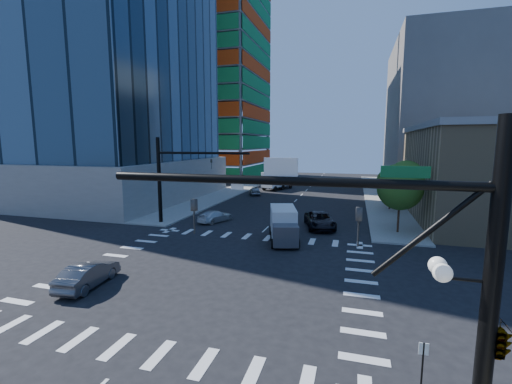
% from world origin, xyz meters
% --- Properties ---
extents(ground, '(160.00, 160.00, 0.00)m').
position_xyz_m(ground, '(0.00, 0.00, 0.00)').
color(ground, black).
rests_on(ground, ground).
extents(road_markings, '(20.00, 20.00, 0.01)m').
position_xyz_m(road_markings, '(0.00, 0.00, 0.01)').
color(road_markings, silver).
rests_on(road_markings, ground).
extents(sidewalk_ne, '(5.00, 60.00, 0.15)m').
position_xyz_m(sidewalk_ne, '(12.50, 40.00, 0.07)').
color(sidewalk_ne, gray).
rests_on(sidewalk_ne, ground).
extents(sidewalk_nw, '(5.00, 60.00, 0.15)m').
position_xyz_m(sidewalk_nw, '(-12.50, 40.00, 0.07)').
color(sidewalk_nw, gray).
rests_on(sidewalk_nw, ground).
extents(construction_building, '(25.16, 34.50, 70.60)m').
position_xyz_m(construction_building, '(-27.41, 61.93, 24.61)').
color(construction_building, gray).
rests_on(construction_building, ground).
extents(bg_building_ne, '(24.00, 30.00, 28.00)m').
position_xyz_m(bg_building_ne, '(27.00, 55.00, 14.00)').
color(bg_building_ne, '#655F5B').
rests_on(bg_building_ne, ground).
extents(signal_mast_se, '(10.51, 2.48, 9.00)m').
position_xyz_m(signal_mast_se, '(10.60, -11.50, 5.01)').
color(signal_mast_se, black).
rests_on(signal_mast_se, sidewalk_se).
extents(signal_mast_nw, '(10.20, 0.40, 9.00)m').
position_xyz_m(signal_mast_nw, '(-10.00, 11.50, 5.49)').
color(signal_mast_nw, black).
rests_on(signal_mast_nw, sidewalk_nw).
extents(tree_south, '(4.16, 4.16, 6.82)m').
position_xyz_m(tree_south, '(12.63, 13.90, 4.69)').
color(tree_south, '#382316').
rests_on(tree_south, sidewalk_ne).
extents(tree_north, '(3.54, 3.52, 5.78)m').
position_xyz_m(tree_north, '(12.93, 25.90, 3.99)').
color(tree_north, '#382316').
rests_on(tree_north, sidewalk_ne).
extents(no_parking_sign, '(0.30, 0.06, 2.20)m').
position_xyz_m(no_parking_sign, '(10.70, -9.00, 1.38)').
color(no_parking_sign, black).
rests_on(no_parking_sign, ground).
extents(car_nb_far, '(4.00, 6.17, 1.58)m').
position_xyz_m(car_nb_far, '(5.14, 14.14, 0.79)').
color(car_nb_far, black).
rests_on(car_nb_far, ground).
extents(car_sb_near, '(3.32, 4.68, 1.26)m').
position_xyz_m(car_sb_near, '(-6.09, 13.68, 0.63)').
color(car_sb_near, white).
rests_on(car_sb_near, ground).
extents(car_sb_mid, '(2.95, 4.34, 1.37)m').
position_xyz_m(car_sb_mid, '(-7.51, 33.95, 0.69)').
color(car_sb_mid, gray).
rests_on(car_sb_mid, ground).
extents(car_sb_cross, '(2.05, 4.61, 1.47)m').
position_xyz_m(car_sb_cross, '(-6.76, -4.22, 0.74)').
color(car_sb_cross, '#4C4C51').
rests_on(car_sb_cross, ground).
extents(box_truck_near, '(3.69, 5.85, 2.85)m').
position_xyz_m(box_truck_near, '(2.60, 8.34, 1.26)').
color(box_truck_near, black).
rests_on(box_truck_near, ground).
extents(box_truck_far, '(4.84, 6.92, 3.34)m').
position_xyz_m(box_truck_far, '(-5.32, 41.73, 1.48)').
color(box_truck_far, black).
rests_on(box_truck_far, ground).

